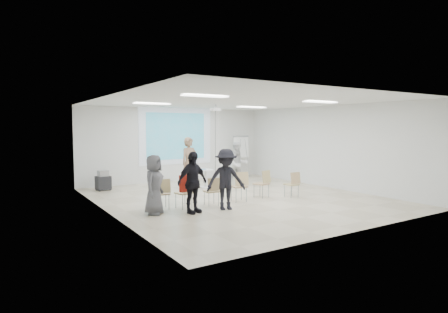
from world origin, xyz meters
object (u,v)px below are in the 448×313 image
chair_center (240,184)px  av_cart (103,181)px  chair_far_left (162,191)px  chair_right_far (293,182)px  laptop (211,190)px  flipchart_easel (241,147)px  pedestal_table (206,177)px  audience_outer (154,181)px  audience_mid (226,175)px  chair_left_inner (212,189)px  chair_left_mid (185,191)px  player_right (238,161)px  player_left (190,160)px  chair_right_inner (263,182)px  audience_left (192,178)px

chair_center → av_cart: (-2.89, 4.25, -0.21)m
chair_far_left → chair_right_far: chair_far_left is taller
laptop → flipchart_easel: size_ratio=0.16×
chair_right_far → pedestal_table: bearing=114.2°
audience_outer → av_cart: (-0.16, 4.36, -0.52)m
pedestal_table → audience_mid: size_ratio=0.38×
chair_left_inner → chair_left_mid: bearing=178.7°
pedestal_table → chair_left_inner: 3.16m
player_right → chair_left_inner: bearing=-119.1°
player_left → audience_outer: 3.89m
chair_center → laptop: 0.97m
player_right → laptop: size_ratio=6.26×
pedestal_table → chair_right_far: (1.41, -3.09, 0.09)m
player_left → flipchart_easel: size_ratio=1.14×
av_cart → laptop: bearing=-72.1°
chair_far_left → av_cart: bearing=105.8°
chair_far_left → chair_right_far: bearing=0.5°
audience_outer → av_cart: 4.40m
player_right → chair_left_mid: 4.41m
chair_right_inner → audience_outer: size_ratio=0.51×
player_left → audience_mid: 3.56m
chair_far_left → audience_outer: bearing=-127.3°
player_left → audience_left: (-1.65, -3.38, -0.14)m
audience_left → flipchart_easel: 6.98m
chair_left_mid → audience_mid: bearing=-49.5°
chair_far_left → audience_left: size_ratio=0.46×
pedestal_table → audience_mid: bearing=-111.0°
chair_center → av_cart: 5.14m
player_right → laptop: player_right is taller
chair_right_far → player_left: bearing=122.8°
pedestal_table → chair_far_left: 3.76m
chair_left_inner → chair_right_inner: size_ratio=0.92×
flipchart_easel → pedestal_table: bearing=-134.7°
pedestal_table → chair_right_far: size_ratio=0.86×
chair_left_mid → chair_right_far: chair_left_mid is taller
player_right → chair_left_mid: (-3.52, -2.62, -0.42)m
audience_mid → flipchart_easel: size_ratio=1.00×
chair_far_left → av_cart: (-0.54, 3.98, -0.17)m
audience_left → audience_outer: bearing=140.3°
pedestal_table → player_left: 0.92m
pedestal_table → laptop: 3.07m
audience_outer → chair_left_inner: bearing=-45.1°
laptop → audience_left: audience_left is taller
pedestal_table → flipchart_easel: flipchart_easel is taller
chair_left_mid → audience_mid: size_ratio=0.45×
player_left → chair_right_far: 3.79m
player_left → audience_left: player_left is taller
chair_left_inner → chair_center: 0.97m
player_left → audience_mid: size_ratio=1.14×
audience_outer → chair_right_inner: bearing=-43.4°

